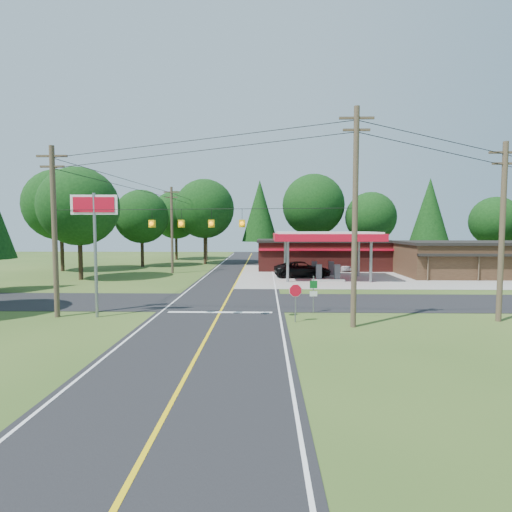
{
  "coord_description": "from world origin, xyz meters",
  "views": [
    {
      "loc": [
        2.81,
        -28.03,
        5.25
      ],
      "look_at": [
        2.0,
        7.0,
        2.8
      ],
      "focal_mm": 28.0,
      "sensor_mm": 36.0,
      "label": 1
    }
  ],
  "objects_px": {
    "gas_canopy": "(326,238)",
    "suv_car": "(302,269)",
    "big_stop_sign": "(95,225)",
    "sedan_car": "(340,266)",
    "octagonal_stop_sign": "(296,294)"
  },
  "relations": [
    {
      "from": "gas_canopy",
      "to": "suv_car",
      "type": "xyz_separation_m",
      "value": [
        -2.2,
        1.5,
        -3.43
      ]
    },
    {
      "from": "suv_car",
      "to": "octagonal_stop_sign",
      "type": "height_order",
      "value": "octagonal_stop_sign"
    },
    {
      "from": "suv_car",
      "to": "big_stop_sign",
      "type": "xyz_separation_m",
      "value": [
        -13.92,
        -19.51,
        4.62
      ]
    },
    {
      "from": "sedan_car",
      "to": "suv_car",
      "type": "bearing_deg",
      "value": -151.69
    },
    {
      "from": "suv_car",
      "to": "sedan_car",
      "type": "relative_size",
      "value": 1.59
    },
    {
      "from": "big_stop_sign",
      "to": "octagonal_stop_sign",
      "type": "bearing_deg",
      "value": -4.94
    },
    {
      "from": "gas_canopy",
      "to": "big_stop_sign",
      "type": "distance_m",
      "value": 24.2
    },
    {
      "from": "big_stop_sign",
      "to": "octagonal_stop_sign",
      "type": "height_order",
      "value": "big_stop_sign"
    },
    {
      "from": "suv_car",
      "to": "big_stop_sign",
      "type": "distance_m",
      "value": 24.41
    },
    {
      "from": "gas_canopy",
      "to": "suv_car",
      "type": "height_order",
      "value": "gas_canopy"
    },
    {
      "from": "suv_car",
      "to": "sedan_car",
      "type": "distance_m",
      "value": 8.33
    },
    {
      "from": "big_stop_sign",
      "to": "sedan_car",
      "type": "bearing_deg",
      "value": 53.68
    },
    {
      "from": "gas_canopy",
      "to": "big_stop_sign",
      "type": "xyz_separation_m",
      "value": [
        -16.12,
        -18.01,
        1.19
      ]
    },
    {
      "from": "sedan_car",
      "to": "gas_canopy",
      "type": "bearing_deg",
      "value": -133.58
    },
    {
      "from": "suv_car",
      "to": "octagonal_stop_sign",
      "type": "bearing_deg",
      "value": 169.53
    }
  ]
}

